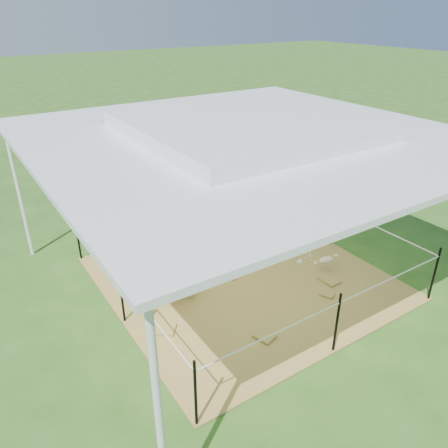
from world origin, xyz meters
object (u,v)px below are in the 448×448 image
woman (169,242)px  trash_barrel (209,145)px  straw_bale (166,283)px  distant_person (168,135)px  foal (326,259)px  pony (240,236)px  picnic_table_near (155,142)px  green_bottle (148,312)px  picnic_table_far (223,123)px

woman → trash_barrel: (4.51, 6.13, -0.57)m
straw_bale → distant_person: bearing=63.0°
woman → foal: woman is taller
pony → foal: bearing=-124.5°
picnic_table_near → green_bottle: bearing=-133.6°
woman → picnic_table_far: (6.59, 8.48, -0.61)m
woman → pony: bearing=126.8°
picnic_table_near → distant_person: (0.34, -0.37, 0.27)m
picnic_table_near → distant_person: 0.57m
green_bottle → straw_bale: bearing=39.3°
straw_bale → foal: bearing=-18.8°
woman → picnic_table_near: 8.38m
green_bottle → distant_person: 8.87m
trash_barrel → distant_person: distant_person is taller
straw_bale → foal: foal is taller
trash_barrel → straw_bale: bearing=-127.0°
woman → picnic_table_far: bearing=166.6°
straw_bale → woman: size_ratio=0.83×
picnic_table_near → distant_person: bearing=-65.6°
woman → foal: 2.96m
straw_bale → pony: 1.84m
woman → distant_person: 8.17m
picnic_table_near → straw_bale: bearing=-131.6°
straw_bale → foal: 2.96m
straw_bale → woman: woman is taller
picnic_table_far → foal: bearing=-117.9°
straw_bale → picnic_table_far: 10.80m
green_bottle → trash_barrel: 8.37m
picnic_table_far → green_bottle: bearing=-134.6°
pony → foal: (1.02, -1.32, -0.19)m
green_bottle → picnic_table_near: picnic_table_near is taller
straw_bale → green_bottle: bearing=-140.7°
straw_bale → trash_barrel: bearing=53.0°
straw_bale → trash_barrel: size_ratio=1.10×
pony → picnic_table_far: size_ratio=0.56×
foal → pony: bearing=134.6°
woman → foal: (2.70, -0.95, -0.72)m
green_bottle → foal: (3.35, -0.50, 0.11)m
straw_bale → green_bottle: size_ratio=3.60×
pony → picnic_table_near: bearing=5.5°
foal → trash_barrel: (1.81, 7.08, 0.14)m
straw_bale → foal: size_ratio=1.06×
woman → distant_person: bearing=178.1°
pony → straw_bale: bearing=119.5°
foal → picnic_table_near: 8.66m
picnic_table_far → distant_person: bearing=-164.0°
green_bottle → picnic_table_near: bearing=64.2°
picnic_table_near → picnic_table_far: bearing=-4.2°
straw_bale → green_bottle: (-0.55, -0.45, -0.08)m
trash_barrel → picnic_table_near: 1.98m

